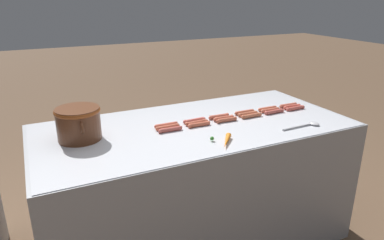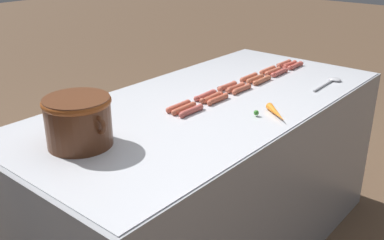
{
  "view_description": "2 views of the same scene",
  "coord_description": "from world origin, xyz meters",
  "px_view_note": "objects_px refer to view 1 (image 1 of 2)",
  "views": [
    {
      "loc": [
        -1.85,
        0.9,
        1.63
      ],
      "look_at": [
        0.05,
        0.0,
        0.87
      ],
      "focal_mm": 32.96,
      "sensor_mm": 36.0,
      "label": 1
    },
    {
      "loc": [
        -1.2,
        1.55,
        1.56
      ],
      "look_at": [
        -0.09,
        0.24,
        0.85
      ],
      "focal_mm": 41.45,
      "sensor_mm": 36.0,
      "label": 2
    }
  ],
  "objects_px": {
    "hot_dog_7": "(270,110)",
    "hot_dog_8": "(248,114)",
    "hot_dog_3": "(227,120)",
    "hot_dog_12": "(288,105)",
    "hot_dog_5": "(170,129)",
    "hot_dog_11": "(168,127)",
    "hot_dog_17": "(166,125)",
    "serving_spoon": "(308,125)",
    "hot_dog_16": "(195,120)",
    "hot_dog_9": "(224,118)",
    "bean_pot": "(78,122)",
    "carrot": "(226,141)",
    "hot_dog_6": "(292,107)",
    "hot_dog_0": "(295,108)",
    "hot_dog_4": "(199,124)",
    "hot_dog_14": "(245,112)",
    "hot_dog_13": "(267,109)",
    "hot_dog_15": "(219,116)",
    "hot_dog_2": "(252,116)",
    "hot_dog_10": "(197,123)",
    "hot_dog_1": "(274,112)"
  },
  "relations": [
    {
      "from": "hot_dog_7",
      "to": "hot_dog_12",
      "type": "height_order",
      "value": "same"
    },
    {
      "from": "hot_dog_15",
      "to": "carrot",
      "type": "distance_m",
      "value": 0.41
    },
    {
      "from": "bean_pot",
      "to": "hot_dog_16",
      "type": "bearing_deg",
      "value": -92.75
    },
    {
      "from": "hot_dog_6",
      "to": "hot_dog_9",
      "type": "height_order",
      "value": "same"
    },
    {
      "from": "hot_dog_4",
      "to": "bean_pot",
      "type": "distance_m",
      "value": 0.71
    },
    {
      "from": "hot_dog_0",
      "to": "hot_dog_11",
      "type": "xyz_separation_m",
      "value": [
        0.04,
        0.94,
        0.0
      ]
    },
    {
      "from": "hot_dog_9",
      "to": "hot_dog_14",
      "type": "distance_m",
      "value": 0.19
    },
    {
      "from": "hot_dog_14",
      "to": "carrot",
      "type": "bearing_deg",
      "value": 135.49
    },
    {
      "from": "hot_dog_6",
      "to": "hot_dog_0",
      "type": "bearing_deg",
      "value": 177.95
    },
    {
      "from": "hot_dog_1",
      "to": "hot_dog_16",
      "type": "bearing_deg",
      "value": 82.36
    },
    {
      "from": "hot_dog_17",
      "to": "serving_spoon",
      "type": "distance_m",
      "value": 0.88
    },
    {
      "from": "hot_dog_2",
      "to": "hot_dog_10",
      "type": "xyz_separation_m",
      "value": [
        0.04,
        0.38,
        0.0
      ]
    },
    {
      "from": "hot_dog_2",
      "to": "carrot",
      "type": "bearing_deg",
      "value": 128.42
    },
    {
      "from": "hot_dog_2",
      "to": "hot_dog_12",
      "type": "distance_m",
      "value": 0.38
    },
    {
      "from": "serving_spoon",
      "to": "hot_dog_3",
      "type": "bearing_deg",
      "value": 56.16
    },
    {
      "from": "hot_dog_1",
      "to": "hot_dog_11",
      "type": "relative_size",
      "value": 1.0
    },
    {
      "from": "hot_dog_7",
      "to": "hot_dog_8",
      "type": "bearing_deg",
      "value": 89.71
    },
    {
      "from": "hot_dog_15",
      "to": "hot_dog_1",
      "type": "bearing_deg",
      "value": -101.4
    },
    {
      "from": "hot_dog_12",
      "to": "hot_dog_3",
      "type": "bearing_deg",
      "value": 97.83
    },
    {
      "from": "hot_dog_7",
      "to": "carrot",
      "type": "height_order",
      "value": "carrot"
    },
    {
      "from": "hot_dog_4",
      "to": "hot_dog_14",
      "type": "xyz_separation_m",
      "value": [
        0.08,
        -0.38,
        0.0
      ]
    },
    {
      "from": "hot_dog_9",
      "to": "hot_dog_16",
      "type": "xyz_separation_m",
      "value": [
        0.04,
        0.19,
        0.0
      ]
    },
    {
      "from": "hot_dog_8",
      "to": "hot_dog_15",
      "type": "bearing_deg",
      "value": 78.93
    },
    {
      "from": "hot_dog_4",
      "to": "hot_dog_11",
      "type": "distance_m",
      "value": 0.2
    },
    {
      "from": "hot_dog_2",
      "to": "hot_dog_16",
      "type": "relative_size",
      "value": 1.0
    },
    {
      "from": "hot_dog_4",
      "to": "hot_dog_7",
      "type": "distance_m",
      "value": 0.57
    },
    {
      "from": "hot_dog_0",
      "to": "hot_dog_8",
      "type": "height_order",
      "value": "same"
    },
    {
      "from": "hot_dog_9",
      "to": "bean_pot",
      "type": "height_order",
      "value": "bean_pot"
    },
    {
      "from": "hot_dog_1",
      "to": "hot_dog_7",
      "type": "bearing_deg",
      "value": 6.3
    },
    {
      "from": "hot_dog_17",
      "to": "hot_dog_9",
      "type": "bearing_deg",
      "value": -96.27
    },
    {
      "from": "hot_dog_4",
      "to": "hot_dog_15",
      "type": "xyz_separation_m",
      "value": [
        0.08,
        -0.18,
        0.0
      ]
    },
    {
      "from": "hot_dog_5",
      "to": "hot_dog_13",
      "type": "bearing_deg",
      "value": -84.06
    },
    {
      "from": "hot_dog_5",
      "to": "carrot",
      "type": "distance_m",
      "value": 0.36
    },
    {
      "from": "hot_dog_9",
      "to": "hot_dog_13",
      "type": "bearing_deg",
      "value": -83.7
    },
    {
      "from": "hot_dog_4",
      "to": "hot_dog_14",
      "type": "distance_m",
      "value": 0.39
    },
    {
      "from": "hot_dog_2",
      "to": "hot_dog_13",
      "type": "distance_m",
      "value": 0.2
    },
    {
      "from": "hot_dog_9",
      "to": "hot_dog_14",
      "type": "relative_size",
      "value": 1.0
    },
    {
      "from": "hot_dog_6",
      "to": "hot_dog_14",
      "type": "distance_m",
      "value": 0.37
    },
    {
      "from": "hot_dog_13",
      "to": "hot_dog_3",
      "type": "bearing_deg",
      "value": 101.68
    },
    {
      "from": "hot_dog_14",
      "to": "hot_dog_17",
      "type": "height_order",
      "value": "same"
    },
    {
      "from": "hot_dog_3",
      "to": "hot_dog_5",
      "type": "relative_size",
      "value": 1.0
    },
    {
      "from": "hot_dog_10",
      "to": "hot_dog_8",
      "type": "bearing_deg",
      "value": -89.33
    },
    {
      "from": "hot_dog_1",
      "to": "bean_pot",
      "type": "xyz_separation_m",
      "value": [
        0.11,
        1.26,
        0.09
      ]
    },
    {
      "from": "hot_dog_9",
      "to": "bean_pot",
      "type": "distance_m",
      "value": 0.89
    },
    {
      "from": "hot_dog_3",
      "to": "hot_dog_17",
      "type": "distance_m",
      "value": 0.39
    },
    {
      "from": "hot_dog_8",
      "to": "hot_dog_13",
      "type": "height_order",
      "value": "same"
    },
    {
      "from": "hot_dog_5",
      "to": "hot_dog_11",
      "type": "height_order",
      "value": "same"
    },
    {
      "from": "hot_dog_3",
      "to": "hot_dog_12",
      "type": "height_order",
      "value": "same"
    },
    {
      "from": "hot_dog_2",
      "to": "bean_pot",
      "type": "distance_m",
      "value": 1.08
    },
    {
      "from": "hot_dog_16",
      "to": "hot_dog_7",
      "type": "bearing_deg",
      "value": -93.85
    }
  ]
}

